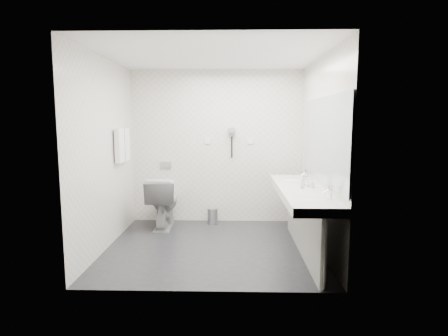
{
  "coord_description": "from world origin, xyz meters",
  "views": [
    {
      "loc": [
        0.27,
        -4.75,
        1.69
      ],
      "look_at": [
        0.15,
        0.15,
        1.05
      ],
      "focal_mm": 29.44,
      "sensor_mm": 36.0,
      "label": 1
    }
  ],
  "objects": [
    {
      "name": "wall_front",
      "position": [
        0.0,
        -1.3,
        1.25
      ],
      "size": [
        2.8,
        0.0,
        2.8
      ],
      "primitive_type": "plane",
      "rotation": [
        -1.57,
        0.0,
        0.0
      ],
      "color": "silver",
      "rests_on": "floor"
    },
    {
      "name": "pedal_bin",
      "position": [
        -0.06,
        1.1,
        0.12
      ],
      "size": [
        0.18,
        0.18,
        0.25
      ],
      "primitive_type": "cylinder",
      "rotation": [
        0.0,
        0.0,
        -0.05
      ],
      "color": "#B2B5BA",
      "rests_on": "floor"
    },
    {
      "name": "ceiling",
      "position": [
        0.0,
        0.0,
        2.5
      ],
      "size": [
        2.8,
        2.8,
        0.0
      ],
      "primitive_type": "plane",
      "rotation": [
        3.14,
        0.0,
        0.0
      ],
      "color": "white",
      "rests_on": "wall_back"
    },
    {
      "name": "flush_plate",
      "position": [
        -0.85,
        1.29,
        0.95
      ],
      "size": [
        0.18,
        0.02,
        0.12
      ],
      "primitive_type": "cube",
      "color": "#B2B5BA",
      "rests_on": "wall_back"
    },
    {
      "name": "switch_plate_b",
      "position": [
        0.55,
        1.29,
        1.35
      ],
      "size": [
        0.09,
        0.02,
        0.09
      ],
      "primitive_type": "cube",
      "color": "white",
      "rests_on": "wall_back"
    },
    {
      "name": "wall_right",
      "position": [
        1.4,
        0.0,
        1.25
      ],
      "size": [
        0.0,
        2.6,
        2.6
      ],
      "primitive_type": "plane",
      "rotation": [
        1.57,
        0.0,
        -1.57
      ],
      "color": "silver",
      "rests_on": "floor"
    },
    {
      "name": "faucet_near",
      "position": [
        1.32,
        -0.85,
        0.92
      ],
      "size": [
        0.04,
        0.04,
        0.15
      ],
      "primitive_type": "cylinder",
      "color": "silver",
      "rests_on": "vanity_counter"
    },
    {
      "name": "faucet_far",
      "position": [
        1.32,
        0.45,
        0.92
      ],
      "size": [
        0.04,
        0.04,
        0.15
      ],
      "primitive_type": "cylinder",
      "color": "silver",
      "rests_on": "vanity_counter"
    },
    {
      "name": "soap_bottle_a",
      "position": [
        1.26,
        -0.21,
        0.9
      ],
      "size": [
        0.06,
        0.06,
        0.1
      ],
      "primitive_type": "imported",
      "rotation": [
        0.0,
        0.0,
        0.26
      ],
      "color": "white",
      "rests_on": "vanity_counter"
    },
    {
      "name": "floor",
      "position": [
        0.0,
        0.0,
        0.0
      ],
      "size": [
        2.8,
        2.8,
        0.0
      ],
      "primitive_type": "plane",
      "color": "#232327",
      "rests_on": "ground"
    },
    {
      "name": "mirror",
      "position": [
        1.39,
        -0.2,
        1.45
      ],
      "size": [
        0.02,
        2.2,
        1.05
      ],
      "primitive_type": "cube",
      "color": "#B2BCC6",
      "rests_on": "wall_right"
    },
    {
      "name": "towel_rail",
      "position": [
        -1.35,
        0.55,
        1.55
      ],
      "size": [
        0.02,
        0.62,
        0.02
      ],
      "primitive_type": "cylinder",
      "rotation": [
        1.57,
        0.0,
        0.0
      ],
      "color": "silver",
      "rests_on": "wall_left"
    },
    {
      "name": "towel_far",
      "position": [
        -1.34,
        0.69,
        1.33
      ],
      "size": [
        0.07,
        0.24,
        0.48
      ],
      "primitive_type": "cube",
      "color": "white",
      "rests_on": "towel_rail"
    },
    {
      "name": "dryer_cradle",
      "position": [
        0.25,
        1.27,
        1.5
      ],
      "size": [
        0.1,
        0.04,
        0.14
      ],
      "primitive_type": "cube",
      "color": "gray",
      "rests_on": "wall_back"
    },
    {
      "name": "bin_lid",
      "position": [
        -0.06,
        1.1,
        0.25
      ],
      "size": [
        0.18,
        0.18,
        0.02
      ],
      "primitive_type": "cylinder",
      "color": "#B2B5BA",
      "rests_on": "pedal_bin"
    },
    {
      "name": "wall_left",
      "position": [
        -1.4,
        0.0,
        1.25
      ],
      "size": [
        0.0,
        2.6,
        2.6
      ],
      "primitive_type": "plane",
      "rotation": [
        1.57,
        0.0,
        1.57
      ],
      "color": "silver",
      "rests_on": "floor"
    },
    {
      "name": "dryer_barrel",
      "position": [
        0.25,
        1.2,
        1.53
      ],
      "size": [
        0.08,
        0.14,
        0.08
      ],
      "primitive_type": "cylinder",
      "rotation": [
        1.57,
        0.0,
        0.0
      ],
      "color": "gray",
      "rests_on": "dryer_cradle"
    },
    {
      "name": "soap_bottle_c",
      "position": [
        1.12,
        -0.27,
        0.92
      ],
      "size": [
        0.06,
        0.06,
        0.13
      ],
      "primitive_type": "imported",
      "rotation": [
        0.0,
        0.0,
        0.29
      ],
      "color": "white",
      "rests_on": "vanity_counter"
    },
    {
      "name": "vanity_counter",
      "position": [
        1.12,
        -0.2,
        0.8
      ],
      "size": [
        0.55,
        2.2,
        0.1
      ],
      "primitive_type": "cube",
      "color": "white",
      "rests_on": "floor"
    },
    {
      "name": "vanity_panel",
      "position": [
        1.15,
        -0.2,
        0.38
      ],
      "size": [
        0.03,
        2.15,
        0.75
      ],
      "primitive_type": "cube",
      "color": "gray",
      "rests_on": "floor"
    },
    {
      "name": "soap_bottle_b",
      "position": [
        1.23,
        -0.14,
        0.89
      ],
      "size": [
        0.09,
        0.09,
        0.08
      ],
      "primitive_type": "imported",
      "rotation": [
        0.0,
        0.0,
        -0.69
      ],
      "color": "white",
      "rests_on": "vanity_counter"
    },
    {
      "name": "wall_back",
      "position": [
        0.0,
        1.3,
        1.25
      ],
      "size": [
        2.8,
        0.0,
        2.8
      ],
      "primitive_type": "plane",
      "rotation": [
        1.57,
        0.0,
        0.0
      ],
      "color": "silver",
      "rests_on": "floor"
    },
    {
      "name": "toilet",
      "position": [
        -0.83,
        0.9,
        0.41
      ],
      "size": [
        0.46,
        0.8,
        0.81
      ],
      "primitive_type": "imported",
      "rotation": [
        0.0,
        0.0,
        3.15
      ],
      "color": "white",
      "rests_on": "floor"
    },
    {
      "name": "towel_near",
      "position": [
        -1.34,
        0.41,
        1.33
      ],
      "size": [
        0.07,
        0.24,
        0.48
      ],
      "primitive_type": "cube",
      "color": "white",
      "rests_on": "towel_rail"
    },
    {
      "name": "dryer_cord",
      "position": [
        0.25,
        1.26,
        1.25
      ],
      "size": [
        0.02,
        0.02,
        0.35
      ],
      "primitive_type": "cylinder",
      "color": "black",
      "rests_on": "dryer_cradle"
    },
    {
      "name": "vanity_post_far",
      "position": [
        1.18,
        0.84,
        0.38
      ],
      "size": [
        0.06,
        0.06,
        0.75
      ],
      "primitive_type": "cylinder",
      "color": "silver",
      "rests_on": "floor"
    },
    {
      "name": "vanity_post_near",
      "position": [
        1.18,
        -1.24,
        0.38
      ],
      "size": [
        0.06,
        0.06,
        0.75
      ],
      "primitive_type": "cylinder",
      "color": "silver",
      "rests_on": "floor"
    },
    {
      "name": "basin_far",
      "position": [
        1.12,
        0.45,
        0.83
      ],
      "size": [
        0.4,
        0.31,
        0.05
      ],
      "primitive_type": "ellipsoid",
      "color": "white",
      "rests_on": "vanity_counter"
    },
    {
      "name": "switch_plate_a",
      "position": [
        -0.15,
        1.29,
        1.35
      ],
      "size": [
        0.09,
        0.02,
        0.09
      ],
      "primitive_type": "cube",
      "color": "white",
      "rests_on": "wall_back"
    },
    {
      "name": "glass_left",
      "position": [
        1.21,
        -0.01,
        0.91
      ],
      "size": [
        0.07,
        0.07,
        0.12
      ],
      "primitive_type": "cylinder",
      "rotation": [
        0.0,
        0.0,
        0.04
      ],
      "color": "silver",
      "rests_on": "vanity_counter"
    },
    {
      "name": "basin_near",
      "position": [
        1.12,
        -0.85,
        0.83
      ],
      "size": [
        0.4,
        0.31,
        0.05
      ],
      "primitive_type": "ellipsoid",
      "color": "white",
      "rests_on": "vanity_counter"
    }
  ]
}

